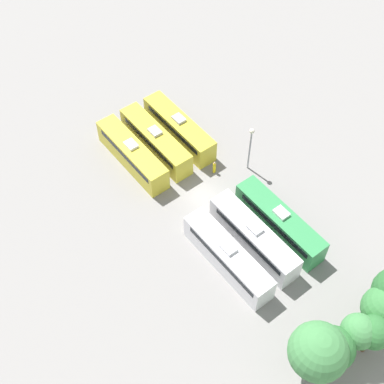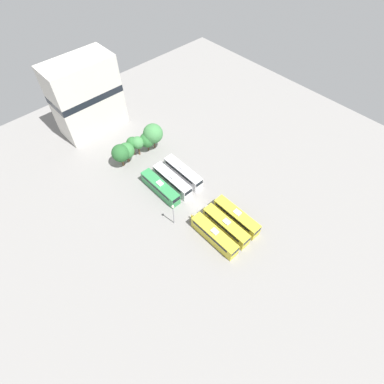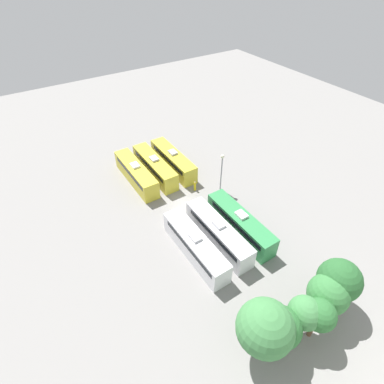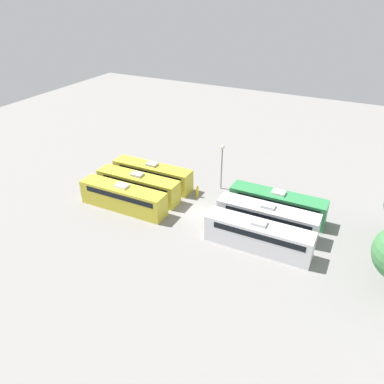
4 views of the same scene
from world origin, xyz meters
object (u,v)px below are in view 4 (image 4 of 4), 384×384
(worker_person, at_px, (197,191))
(bus_5, at_px, (258,235))
(bus_1, at_px, (138,185))
(bus_4, at_px, (267,218))
(bus_3, at_px, (277,204))
(light_pole, at_px, (222,159))
(bus_2, at_px, (123,197))
(bus_0, at_px, (153,174))

(worker_person, bearing_deg, bus_5, 56.86)
(bus_1, xyz_separation_m, bus_5, (3.67, 18.21, 0.00))
(bus_4, xyz_separation_m, bus_5, (3.79, 0.15, 0.00))
(bus_3, xyz_separation_m, light_pole, (-3.49, -9.08, 2.88))
(worker_person, bearing_deg, bus_2, -45.69)
(bus_0, xyz_separation_m, bus_1, (3.61, -0.06, 0.00))
(bus_1, distance_m, bus_2, 3.52)
(bus_5, height_order, light_pole, light_pole)
(bus_4, relative_size, bus_5, 1.00)
(bus_1, xyz_separation_m, bus_4, (-0.12, 18.06, 0.00))
(bus_1, height_order, light_pole, light_pole)
(bus_4, bearing_deg, bus_2, -78.56)
(light_pole, bearing_deg, bus_0, -68.67)
(bus_5, relative_size, light_pole, 1.78)
(bus_0, distance_m, bus_5, 19.56)
(bus_0, height_order, bus_4, same)
(bus_1, xyz_separation_m, worker_person, (-3.50, 7.24, -0.93))
(bus_2, relative_size, light_pole, 1.78)
(bus_1, relative_size, light_pole, 1.78)
(bus_1, height_order, bus_2, same)
(bus_1, xyz_separation_m, bus_3, (-3.69, 18.31, 0.00))
(worker_person, bearing_deg, bus_3, 91.00)
(bus_0, relative_size, bus_3, 1.00)
(bus_4, distance_m, light_pole, 11.67)
(bus_1, bearing_deg, light_pole, 127.92)
(bus_0, xyz_separation_m, bus_5, (7.27, 18.16, 0.00))
(bus_1, bearing_deg, bus_0, 179.10)
(bus_0, bearing_deg, bus_4, 79.06)
(bus_3, relative_size, light_pole, 1.78)
(bus_2, distance_m, bus_3, 19.63)
(bus_5, bearing_deg, bus_0, -111.82)
(bus_1, relative_size, bus_2, 1.00)
(bus_3, xyz_separation_m, worker_person, (0.19, -11.07, -0.93))
(bus_2, bearing_deg, bus_3, 111.56)
(bus_0, xyz_separation_m, worker_person, (0.10, 7.18, -0.93))
(bus_4, xyz_separation_m, light_pole, (-7.06, -8.84, 2.88))
(bus_4, distance_m, worker_person, 11.38)
(bus_3, height_order, bus_4, same)
(bus_2, distance_m, light_pole, 14.39)
(bus_0, xyz_separation_m, bus_4, (3.48, 18.01, 0.00))
(worker_person, height_order, light_pole, light_pole)
(bus_3, relative_size, bus_5, 1.00)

